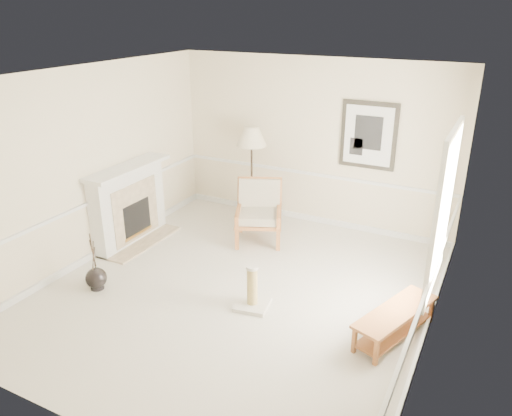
{
  "coord_description": "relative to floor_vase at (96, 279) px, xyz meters",
  "views": [
    {
      "loc": [
        2.93,
        -5.18,
        3.67
      ],
      "look_at": [
        -0.07,
        0.7,
        0.97
      ],
      "focal_mm": 35.0,
      "sensor_mm": 36.0,
      "label": 1
    }
  ],
  "objects": [
    {
      "name": "bench",
      "position": [
        3.92,
        0.79,
        0.09
      ],
      "size": [
        0.8,
        1.34,
        0.37
      ],
      "rotation": [
        0.0,
        0.0,
        -0.35
      ],
      "color": "#A25E34",
      "rests_on": "ground"
    },
    {
      "name": "room",
      "position": [
        1.91,
        0.91,
        1.71
      ],
      "size": [
        5.04,
        5.54,
        2.92
      ],
      "color": "beige",
      "rests_on": "ground"
    },
    {
      "name": "armchair",
      "position": [
        1.27,
        2.49,
        0.38
      ],
      "size": [
        1.01,
        1.04,
        1.0
      ],
      "rotation": [
        0.0,
        0.0,
        0.42
      ],
      "color": "#A25E34",
      "rests_on": "ground"
    },
    {
      "name": "fireplace",
      "position": [
        -0.57,
        1.43,
        0.48
      ],
      "size": [
        0.64,
        1.64,
        1.31
      ],
      "color": "white",
      "rests_on": "ground"
    },
    {
      "name": "floor_lamp",
      "position": [
        0.74,
        3.23,
        1.33
      ],
      "size": [
        0.67,
        0.67,
        1.71
      ],
      "rotation": [
        0.0,
        0.0,
        -0.31
      ],
      "color": "black",
      "rests_on": "ground"
    },
    {
      "name": "scratching_post",
      "position": [
        2.13,
        0.59,
        0.03
      ],
      "size": [
        0.49,
        0.49,
        0.6
      ],
      "rotation": [
        0.0,
        0.0,
        0.17
      ],
      "color": "silver",
      "rests_on": "ground"
    },
    {
      "name": "ground",
      "position": [
        1.77,
        0.83,
        -0.16
      ],
      "size": [
        5.5,
        5.5,
        0.0
      ],
      "primitive_type": "plane",
      "color": "silver",
      "rests_on": "ground"
    },
    {
      "name": "floor_vase",
      "position": [
        0.0,
        0.0,
        0.0
      ],
      "size": [
        0.29,
        0.29,
        0.86
      ],
      "rotation": [
        0.0,
        0.0,
        -0.06
      ],
      "color": "black",
      "rests_on": "ground"
    }
  ]
}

